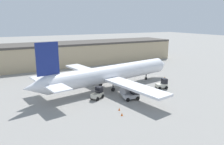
# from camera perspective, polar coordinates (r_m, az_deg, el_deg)

# --- Properties ---
(ground_plane) EXTENTS (400.00, 400.00, 0.00)m
(ground_plane) POSITION_cam_1_polar(r_m,az_deg,el_deg) (54.36, -0.00, -3.92)
(ground_plane) COLOR gray
(terminal_building) EXTENTS (85.07, 15.07, 8.22)m
(terminal_building) POSITION_cam_1_polar(r_m,az_deg,el_deg) (83.90, -11.41, 4.89)
(terminal_building) COLOR tan
(terminal_building) RESTS_ON ground_plane
(airplane) EXTENTS (41.17, 36.24, 12.16)m
(airplane) POSITION_cam_1_polar(r_m,az_deg,el_deg) (52.82, -0.85, -0.41)
(airplane) COLOR white
(airplane) RESTS_ON ground_plane
(ground_crew_worker) EXTENTS (0.39, 0.39, 1.76)m
(ground_crew_worker) POSITION_cam_1_polar(r_m,az_deg,el_deg) (59.38, 13.52, -1.85)
(ground_crew_worker) COLOR #1E2338
(ground_crew_worker) RESTS_ON ground_plane
(baggage_tug) EXTENTS (2.88, 2.31, 2.46)m
(baggage_tug) POSITION_cam_1_polar(r_m,az_deg,el_deg) (54.63, 13.02, -2.98)
(baggage_tug) COLOR beige
(baggage_tug) RESTS_ON ground_plane
(belt_loader_truck) EXTENTS (3.27, 2.91, 2.51)m
(belt_loader_truck) POSITION_cam_1_polar(r_m,az_deg,el_deg) (46.57, -3.76, -5.47)
(belt_loader_truck) COLOR beige
(belt_loader_truck) RESTS_ON ground_plane
(pushback_tug) EXTENTS (3.39, 2.30, 2.22)m
(pushback_tug) POSITION_cam_1_polar(r_m,az_deg,el_deg) (46.18, 5.33, -5.82)
(pushback_tug) COLOR #B2B2B7
(pushback_tug) RESTS_ON ground_plane
(safety_cone_near) EXTENTS (0.36, 0.36, 0.55)m
(safety_cone_near) POSITION_cam_1_polar(r_m,az_deg,el_deg) (40.89, 1.91, -9.52)
(safety_cone_near) COLOR #EF590F
(safety_cone_near) RESTS_ON ground_plane
(safety_cone_far) EXTENTS (0.36, 0.36, 0.55)m
(safety_cone_far) POSITION_cam_1_polar(r_m,az_deg,el_deg) (38.81, 2.61, -10.83)
(safety_cone_far) COLOR #EF590F
(safety_cone_far) RESTS_ON ground_plane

